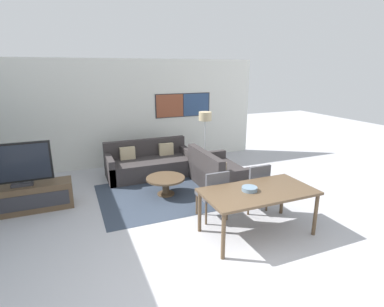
# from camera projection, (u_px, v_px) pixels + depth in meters

# --- Properties ---
(ground_plane) EXTENTS (24.00, 24.00, 0.00)m
(ground_plane) POSITION_uv_depth(u_px,v_px,m) (220.00, 287.00, 3.64)
(ground_plane) COLOR #B2B2B7
(wall_back) EXTENTS (7.42, 0.09, 2.80)m
(wall_back) POSITION_uv_depth(u_px,v_px,m) (130.00, 113.00, 7.98)
(wall_back) COLOR silver
(wall_back) RESTS_ON ground_plane
(area_rug) EXTENTS (2.71, 2.18, 0.01)m
(area_rug) POSITION_uv_depth(u_px,v_px,m) (166.00, 194.00, 6.30)
(area_rug) COLOR #333D4C
(area_rug) RESTS_ON ground_plane
(tv_console) EXTENTS (1.65, 0.48, 0.51)m
(tv_console) POSITION_uv_depth(u_px,v_px,m) (25.00, 198.00, 5.52)
(tv_console) COLOR brown
(tv_console) RESTS_ON ground_plane
(television) EXTENTS (1.08, 0.20, 0.80)m
(television) POSITION_uv_depth(u_px,v_px,m) (19.00, 165.00, 5.34)
(television) COLOR #2D2D33
(television) RESTS_ON tv_console
(sofa_main) EXTENTS (2.07, 0.96, 0.83)m
(sofa_main) POSITION_uv_depth(u_px,v_px,m) (149.00, 164.00, 7.41)
(sofa_main) COLOR #383333
(sofa_main) RESTS_ON ground_plane
(sofa_side) EXTENTS (0.96, 1.57, 0.83)m
(sofa_side) POSITION_uv_depth(u_px,v_px,m) (218.00, 175.00, 6.68)
(sofa_side) COLOR #383333
(sofa_side) RESTS_ON ground_plane
(coffee_table) EXTENTS (0.80, 0.80, 0.38)m
(coffee_table) POSITION_uv_depth(u_px,v_px,m) (166.00, 182.00, 6.22)
(coffee_table) COLOR brown
(coffee_table) RESTS_ON ground_plane
(dining_table) EXTENTS (1.76, 0.92, 0.74)m
(dining_table) POSITION_uv_depth(u_px,v_px,m) (258.00, 195.00, 4.65)
(dining_table) COLOR brown
(dining_table) RESTS_ON ground_plane
(dining_chair_left) EXTENTS (0.46, 0.46, 0.91)m
(dining_chair_left) POSITION_uv_depth(u_px,v_px,m) (214.00, 192.00, 5.14)
(dining_chair_left) COLOR #4C4C51
(dining_chair_left) RESTS_ON ground_plane
(dining_chair_centre) EXTENTS (0.46, 0.46, 0.91)m
(dining_chair_centre) POSITION_uv_depth(u_px,v_px,m) (255.00, 185.00, 5.48)
(dining_chair_centre) COLOR #4C4C51
(dining_chair_centre) RESTS_ON ground_plane
(fruit_bowl) EXTENTS (0.24, 0.24, 0.06)m
(fruit_bowl) POSITION_uv_depth(u_px,v_px,m) (250.00, 189.00, 4.61)
(fruit_bowl) COLOR slate
(fruit_bowl) RESTS_ON dining_table
(floor_lamp) EXTENTS (0.33, 0.33, 1.50)m
(floor_lamp) POSITION_uv_depth(u_px,v_px,m) (205.00, 121.00, 7.59)
(floor_lamp) COLOR #2D2D33
(floor_lamp) RESTS_ON ground_plane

